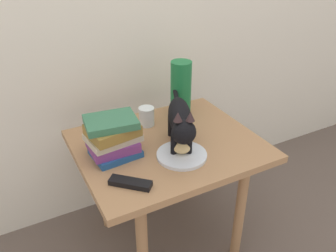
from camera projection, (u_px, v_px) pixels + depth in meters
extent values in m
plane|color=brown|center=(168.00, 238.00, 1.71)|extent=(6.00, 6.00, 0.00)
cube|color=#9E724C|center=(168.00, 146.00, 1.44)|extent=(0.75, 0.62, 0.03)
cylinder|color=#9E724C|center=(143.00, 252.00, 1.31)|extent=(0.04, 0.04, 0.53)
cylinder|color=#9E724C|center=(240.00, 212.00, 1.50)|extent=(0.04, 0.04, 0.53)
cylinder|color=#9E724C|center=(103.00, 184.00, 1.67)|extent=(0.04, 0.04, 0.53)
cylinder|color=#9E724C|center=(186.00, 158.00, 1.86)|extent=(0.04, 0.04, 0.53)
cylinder|color=silver|center=(183.00, 155.00, 1.35)|extent=(0.20, 0.20, 0.01)
ellipsoid|color=#E0BC7A|center=(181.00, 147.00, 1.34)|extent=(0.09, 0.10, 0.05)
cylinder|color=black|center=(189.00, 145.00, 1.33)|extent=(0.02, 0.02, 0.10)
cylinder|color=black|center=(174.00, 145.00, 1.33)|extent=(0.02, 0.02, 0.10)
cylinder|color=black|center=(185.00, 125.00, 1.47)|extent=(0.02, 0.02, 0.10)
cylinder|color=black|center=(171.00, 125.00, 1.47)|extent=(0.02, 0.02, 0.10)
ellipsoid|color=black|center=(180.00, 116.00, 1.36)|extent=(0.19, 0.27, 0.11)
sphere|color=black|center=(184.00, 132.00, 1.22)|extent=(0.09, 0.09, 0.09)
cone|color=#332224|center=(190.00, 116.00, 1.19)|extent=(0.03, 0.03, 0.03)
cone|color=#332224|center=(178.00, 117.00, 1.19)|extent=(0.03, 0.03, 0.03)
cylinder|color=black|center=(175.00, 93.00, 1.53)|extent=(0.08, 0.15, 0.02)
cube|color=#1E4C8C|center=(116.00, 152.00, 1.35)|extent=(0.19, 0.16, 0.03)
cube|color=#72337A|center=(113.00, 145.00, 1.34)|extent=(0.18, 0.15, 0.04)
cube|color=#BCB299|center=(113.00, 137.00, 1.33)|extent=(0.21, 0.16, 0.03)
cube|color=olive|center=(113.00, 130.00, 1.31)|extent=(0.20, 0.17, 0.04)
cube|color=#336B4C|center=(111.00, 122.00, 1.29)|extent=(0.21, 0.17, 0.03)
cylinder|color=#196B38|center=(181.00, 90.00, 1.58)|extent=(0.10, 0.10, 0.27)
cylinder|color=silver|center=(147.00, 116.00, 1.55)|extent=(0.07, 0.07, 0.08)
cylinder|color=silver|center=(147.00, 120.00, 1.56)|extent=(0.06, 0.06, 0.04)
cube|color=black|center=(130.00, 183.00, 1.19)|extent=(0.14, 0.13, 0.02)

